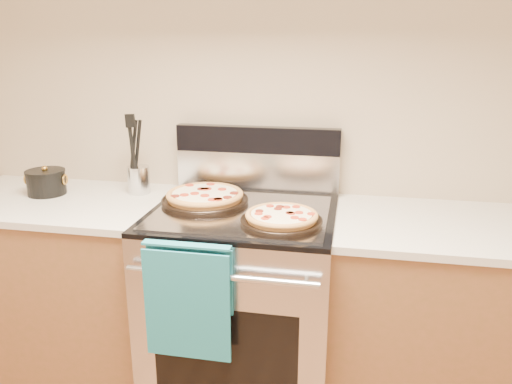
% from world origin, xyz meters
% --- Properties ---
extents(wall_back, '(4.00, 0.00, 4.00)m').
position_xyz_m(wall_back, '(0.00, 2.00, 1.35)').
color(wall_back, tan).
rests_on(wall_back, ground).
extents(range_body, '(0.76, 0.68, 0.90)m').
position_xyz_m(range_body, '(0.00, 1.65, 0.45)').
color(range_body, '#B7B7BC').
rests_on(range_body, ground).
extents(oven_window, '(0.56, 0.01, 0.40)m').
position_xyz_m(oven_window, '(0.00, 1.31, 0.45)').
color(oven_window, black).
rests_on(oven_window, range_body).
extents(cooktop, '(0.76, 0.68, 0.02)m').
position_xyz_m(cooktop, '(0.00, 1.65, 0.91)').
color(cooktop, black).
rests_on(cooktop, range_body).
extents(backsplash_lower, '(0.76, 0.06, 0.18)m').
position_xyz_m(backsplash_lower, '(0.00, 1.96, 1.01)').
color(backsplash_lower, silver).
rests_on(backsplash_lower, cooktop).
extents(backsplash_upper, '(0.76, 0.06, 0.12)m').
position_xyz_m(backsplash_upper, '(0.00, 1.96, 1.16)').
color(backsplash_upper, black).
rests_on(backsplash_upper, backsplash_lower).
extents(oven_handle, '(0.70, 0.03, 0.03)m').
position_xyz_m(oven_handle, '(0.00, 1.27, 0.80)').
color(oven_handle, silver).
rests_on(oven_handle, range_body).
extents(dish_towel, '(0.32, 0.05, 0.42)m').
position_xyz_m(dish_towel, '(-0.12, 1.27, 0.70)').
color(dish_towel, teal).
rests_on(dish_towel, oven_handle).
extents(foil_sheet, '(0.70, 0.55, 0.01)m').
position_xyz_m(foil_sheet, '(0.00, 1.62, 0.92)').
color(foil_sheet, gray).
rests_on(foil_sheet, cooktop).
extents(cabinet_left, '(1.00, 0.62, 0.88)m').
position_xyz_m(cabinet_left, '(-0.88, 1.68, 0.44)').
color(cabinet_left, brown).
rests_on(cabinet_left, ground).
extents(countertop_left, '(1.02, 0.64, 0.03)m').
position_xyz_m(countertop_left, '(-0.88, 1.68, 0.90)').
color(countertop_left, beige).
rests_on(countertop_left, cabinet_left).
extents(cabinet_right, '(1.00, 0.62, 0.88)m').
position_xyz_m(cabinet_right, '(0.88, 1.68, 0.44)').
color(cabinet_right, brown).
rests_on(cabinet_right, ground).
extents(countertop_right, '(1.02, 0.64, 0.03)m').
position_xyz_m(countertop_right, '(0.88, 1.68, 0.90)').
color(countertop_right, beige).
rests_on(countertop_right, cabinet_right).
extents(pepperoni_pizza_back, '(0.44, 0.44, 0.05)m').
position_xyz_m(pepperoni_pizza_back, '(-0.18, 1.70, 0.95)').
color(pepperoni_pizza_back, '#C7863C').
rests_on(pepperoni_pizza_back, foil_sheet).
extents(pepperoni_pizza_front, '(0.40, 0.40, 0.04)m').
position_xyz_m(pepperoni_pizza_front, '(0.18, 1.52, 0.95)').
color(pepperoni_pizza_front, '#C7863C').
rests_on(pepperoni_pizza_front, foil_sheet).
extents(utensil_crock, '(0.12, 0.12, 0.13)m').
position_xyz_m(utensil_crock, '(-0.54, 1.83, 0.97)').
color(utensil_crock, silver).
rests_on(utensil_crock, countertop_left).
extents(saucepan, '(0.20, 0.20, 0.10)m').
position_xyz_m(saucepan, '(-0.95, 1.73, 0.96)').
color(saucepan, black).
rests_on(saucepan, countertop_left).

